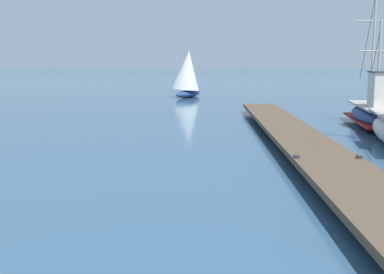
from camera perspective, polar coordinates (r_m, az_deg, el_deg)
floating_dock at (r=17.10m, az=12.35°, el=0.27°), size 2.41×23.12×0.53m
fishing_boat_2 at (r=23.03m, az=21.54°, el=2.88°), size 2.99×7.87×6.59m
distant_sailboat at (r=39.21m, az=-0.36°, el=7.56°), size 3.17×4.51×4.26m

